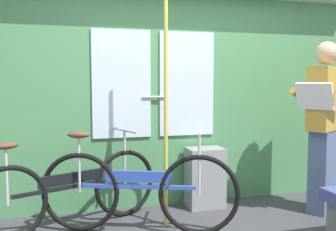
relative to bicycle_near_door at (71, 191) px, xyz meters
name	(u,v)px	position (x,y,z in m)	size (l,w,h in m)	color
train_door_wall	(172,94)	(1.07, 0.47, 0.84)	(4.29, 0.28, 2.28)	#4C8C56
bicycle_near_door	(71,191)	(0.00, 0.00, 0.00)	(1.64, 0.75, 0.87)	black
bicycle_leaning_behind	(138,191)	(0.56, -0.24, 0.02)	(1.66, 0.71, 0.92)	black
passenger_reading_newspaper	(324,123)	(2.46, -0.21, 0.56)	(0.63, 0.58, 1.72)	slate
trash_bin_by_wall	(205,177)	(1.38, 0.26, -0.04)	(0.38, 0.28, 0.63)	gray
handrail_pole	(166,104)	(0.84, -0.13, 0.77)	(0.04, 0.04, 2.24)	#C6C14C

